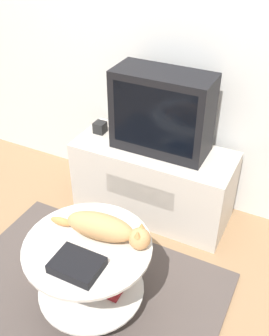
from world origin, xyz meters
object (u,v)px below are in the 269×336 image
tv (162,112)px  speaker (100,127)px  dvd_box (77,265)px  cat (106,228)px

tv → speaker: bearing=179.8°
tv → dvd_box: (0.05, -1.13, -0.31)m
speaker → dvd_box: bearing=-64.6°
dvd_box → tv: bearing=92.3°
tv → dvd_box: size_ratio=2.68×
tv → cat: 0.92m
tv → speaker: 0.55m
tv → speaker: tv is taller
speaker → dvd_box: (0.54, -1.13, -0.07)m
cat → dvd_box: bearing=-101.1°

